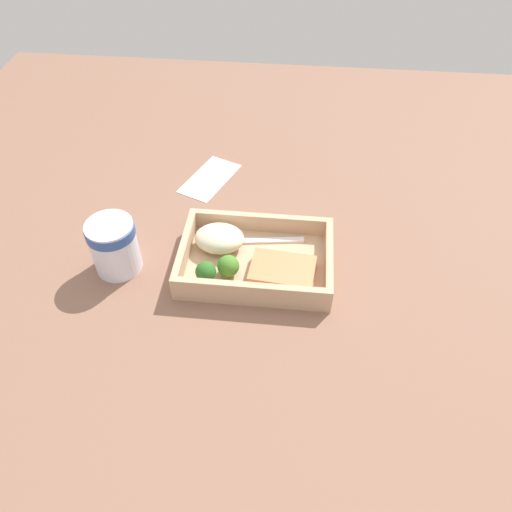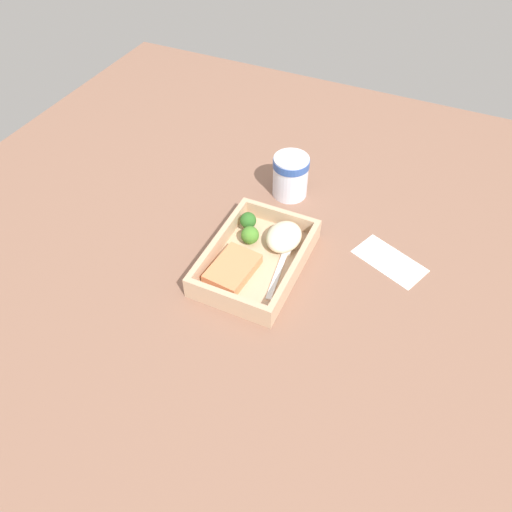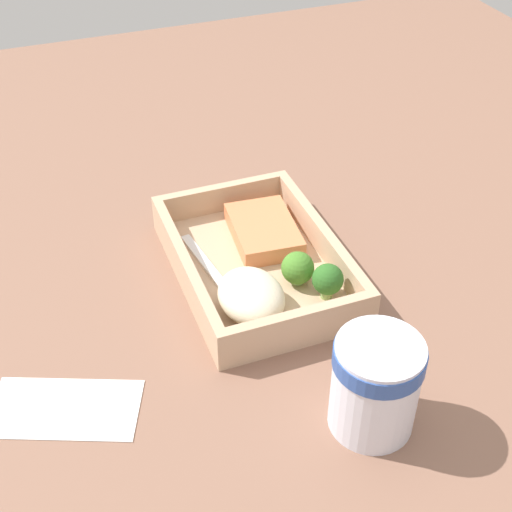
{
  "view_description": "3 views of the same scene",
  "coord_description": "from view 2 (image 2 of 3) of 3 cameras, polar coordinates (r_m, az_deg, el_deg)",
  "views": [
    {
      "loc": [
        -6.13,
        59.85,
        65.06
      ],
      "look_at": [
        0.0,
        0.0,
        2.7
      ],
      "focal_mm": 35.0,
      "sensor_mm": 36.0,
      "label": 1
    },
    {
      "loc": [
        -62.19,
        -28.63,
        74.85
      ],
      "look_at": [
        0.0,
        0.0,
        2.7
      ],
      "focal_mm": 35.0,
      "sensor_mm": 36.0,
      "label": 2
    },
    {
      "loc": [
        60.5,
        -22.83,
        54.3
      ],
      "look_at": [
        0.0,
        0.0,
        2.7
      ],
      "focal_mm": 50.0,
      "sensor_mm": 36.0,
      "label": 3
    }
  ],
  "objects": [
    {
      "name": "receipt_slip",
      "position": [
        1.06,
        15.02,
        -0.54
      ],
      "size": [
        12.37,
        16.17,
        0.24
      ],
      "primitive_type": "cube",
      "rotation": [
        0.0,
        0.0,
        -0.39
      ],
      "color": "white",
      "rests_on": "ground_plane"
    },
    {
      "name": "broccoli_floret_1",
      "position": [
        1.03,
        -0.69,
        2.38
      ],
      "size": [
        3.77,
        3.77,
        3.99
      ],
      "color": "#83A760",
      "rests_on": "takeout_tray"
    },
    {
      "name": "paper_cup",
      "position": [
        1.15,
        3.98,
        9.31
      ],
      "size": [
        8.24,
        8.24,
        10.01
      ],
      "color": "white",
      "rests_on": "ground_plane"
    },
    {
      "name": "tray_rim",
      "position": [
        0.99,
        0.0,
        0.12
      ],
      "size": [
        26.33,
        18.03,
        3.59
      ],
      "color": "tan",
      "rests_on": "takeout_tray"
    },
    {
      "name": "ground_plane",
      "position": [
        1.02,
        0.0,
        -1.43
      ],
      "size": [
        160.0,
        160.0,
        2.0
      ],
      "primitive_type": "cube",
      "color": "#845D4A"
    },
    {
      "name": "salmon_fillet",
      "position": [
        0.98,
        -2.68,
        -1.51
      ],
      "size": [
        11.48,
        8.41,
        2.24
      ],
      "primitive_type": "cube",
      "rotation": [
        0.0,
        0.0,
        -0.09
      ],
      "color": "#E48252",
      "rests_on": "takeout_tray"
    },
    {
      "name": "takeout_tray",
      "position": [
        1.01,
        0.0,
        -0.82
      ],
      "size": [
        26.33,
        18.03,
        1.2
      ],
      "primitive_type": "cube",
      "color": "tan",
      "rests_on": "ground_plane"
    },
    {
      "name": "broccoli_floret_2",
      "position": [
        1.06,
        -0.91,
        4.05
      ],
      "size": [
        3.51,
        3.51,
        4.31
      ],
      "color": "#83A55B",
      "rests_on": "takeout_tray"
    },
    {
      "name": "mashed_potatoes",
      "position": [
        1.03,
        3.22,
        2.21
      ],
      "size": [
        8.89,
        7.05,
        4.1
      ],
      "primitive_type": "ellipsoid",
      "color": "beige",
      "rests_on": "takeout_tray"
    },
    {
      "name": "fork",
      "position": [
        1.0,
        2.82,
        -1.11
      ],
      "size": [
        15.88,
        3.82,
        0.44
      ],
      "color": "white",
      "rests_on": "takeout_tray"
    }
  ]
}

